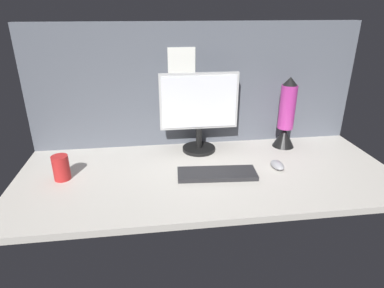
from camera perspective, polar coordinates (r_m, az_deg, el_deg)
ground_plane at (r=159.12cm, az=2.55°, el=-5.16°), size 180.00×80.00×3.00cm
cubicle_wall_back at (r=181.75cm, az=0.65°, el=10.25°), size 180.00×5.50×66.72cm
monitor at (r=172.38cm, az=1.08°, el=6.15°), size 41.59×18.00×42.64cm
keyboard at (r=153.73cm, az=4.40°, el=-5.23°), size 37.87×15.73×2.00cm
mouse at (r=165.22cm, az=14.77°, el=-3.59°), size 6.42×10.05×3.40cm
mug_red_plastic at (r=159.82cm, az=-22.02°, el=-3.88°), size 7.46×7.46×11.66cm
lava_lamp at (r=187.03cm, az=16.21°, el=4.35°), size 12.08×12.08×39.53cm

